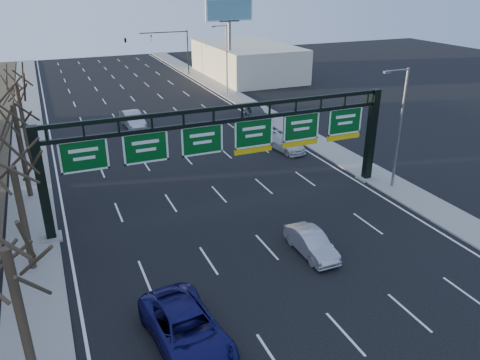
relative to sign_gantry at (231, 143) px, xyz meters
name	(u,v)px	position (x,y,z in m)	size (l,w,h in m)	color
ground	(282,264)	(-0.16, -8.00, -4.63)	(160.00, 160.00, 0.00)	black
sidewalk_left	(30,172)	(-12.96, 12.00, -4.57)	(3.00, 120.00, 0.12)	gray
sidewalk_right	(302,134)	(12.64, 12.00, -4.57)	(3.00, 120.00, 0.12)	gray
lane_markings	(180,151)	(-0.16, 12.00, -4.62)	(21.60, 120.00, 0.01)	white
sign_gantry	(231,143)	(0.00, 0.00, 0.00)	(24.60, 1.20, 7.20)	black
building_right_distant	(247,60)	(19.84, 42.00, -2.13)	(12.00, 20.00, 5.00)	beige
tree_gantry	(8,147)	(-12.96, -3.00, 2.48)	(3.60, 3.60, 8.48)	#2D2419
tree_mid	(10,90)	(-12.96, 7.00, 3.23)	(3.60, 3.60, 9.24)	#2D2419
tree_far	(13,70)	(-12.96, 17.00, 2.86)	(3.60, 3.60, 8.86)	#2D2419
streetlight_near	(399,123)	(12.31, -2.00, 0.45)	(2.15, 0.22, 9.00)	slate
streetlight_far	(226,56)	(12.31, 32.00, 0.45)	(2.15, 0.22, 9.00)	slate
billboard_right	(229,21)	(14.84, 36.98, 4.43)	(7.00, 0.50, 12.00)	slate
traffic_signal_mast	(150,42)	(5.53, 47.00, 0.87)	(10.16, 0.54, 7.00)	black
car_blue_suv	(187,329)	(-6.89, -11.86, -3.79)	(2.77, 6.01, 1.67)	#141251
car_silver_sedan	(311,243)	(1.89, -7.63, -3.95)	(1.45, 4.15, 1.37)	#9E9EA2
car_white_wagon	(285,143)	(8.85, 8.52, -3.96)	(1.86, 4.58, 1.33)	silver
car_grey_far	(257,114)	(10.34, 17.94, -3.79)	(1.97, 4.91, 1.67)	#404445
car_silver_distant	(133,119)	(-2.61, 21.39, -3.80)	(1.75, 5.03, 1.66)	#A8A8AD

